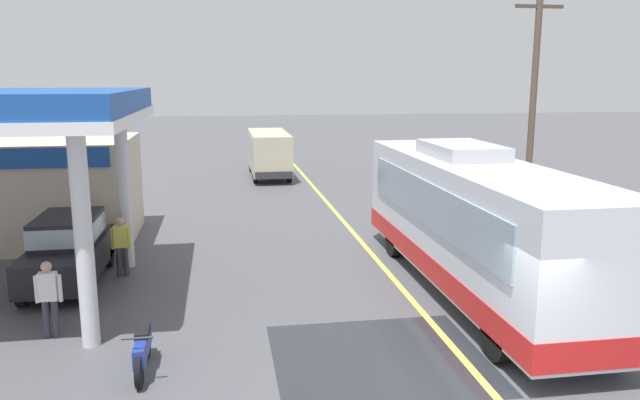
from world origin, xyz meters
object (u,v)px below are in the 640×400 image
object	(u,v)px
coach_bus_main	(474,225)
minibus_opposing_lane	(269,150)
pedestrian_near_pump	(121,243)
pedestrian_by_shop	(49,295)
motorcycle_parked_forecourt	(143,349)
car_at_pump	(68,246)

from	to	relation	value
coach_bus_main	minibus_opposing_lane	size ratio (longest dim) A/B	1.80
minibus_opposing_lane	pedestrian_near_pump	world-z (taller)	minibus_opposing_lane
minibus_opposing_lane	coach_bus_main	bearing A→B (deg)	-79.27
coach_bus_main	pedestrian_near_pump	xyz separation A→B (m)	(-9.03, 2.62, -0.79)
pedestrian_by_shop	pedestrian_near_pump	bearing A→B (deg)	77.65
motorcycle_parked_forecourt	pedestrian_by_shop	bearing A→B (deg)	137.81
coach_bus_main	pedestrian_by_shop	distance (m)	10.03
motorcycle_parked_forecourt	pedestrian_near_pump	distance (m)	6.02
car_at_pump	minibus_opposing_lane	bearing A→B (deg)	68.65
car_at_pump	motorcycle_parked_forecourt	size ratio (longest dim) A/B	2.33
coach_bus_main	car_at_pump	world-z (taller)	coach_bus_main
coach_bus_main	car_at_pump	xyz separation A→B (m)	(-10.31, 2.21, -0.71)
car_at_pump	minibus_opposing_lane	xyz separation A→B (m)	(6.67, 17.05, 0.46)
motorcycle_parked_forecourt	pedestrian_by_shop	xyz separation A→B (m)	(-2.09, 1.90, 0.49)
car_at_pump	motorcycle_parked_forecourt	xyz separation A→B (m)	(2.50, -5.46, -0.57)
motorcycle_parked_forecourt	pedestrian_near_pump	size ratio (longest dim) A/B	1.08
car_at_pump	motorcycle_parked_forecourt	bearing A→B (deg)	-65.42
car_at_pump	minibus_opposing_lane	size ratio (longest dim) A/B	0.69
pedestrian_near_pump	pedestrian_by_shop	world-z (taller)	same
motorcycle_parked_forecourt	pedestrian_by_shop	size ratio (longest dim) A/B	1.08
car_at_pump	minibus_opposing_lane	distance (m)	18.31
minibus_opposing_lane	pedestrian_by_shop	bearing A→B (deg)	-106.89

